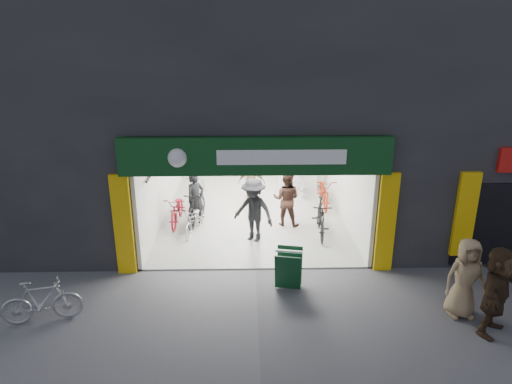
{
  "coord_description": "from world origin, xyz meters",
  "views": [
    {
      "loc": [
        -0.23,
        -10.43,
        5.73
      ],
      "look_at": [
        0.05,
        1.5,
        1.6
      ],
      "focal_mm": 32.0,
      "sensor_mm": 36.0,
      "label": 1
    }
  ],
  "objects_px": {
    "bike_left_front": "(194,220)",
    "pedestrian_near": "(465,278)",
    "bike_right_front": "(321,218)",
    "sandwich_board": "(289,268)",
    "parked_bike": "(41,301)"
  },
  "relations": [
    {
      "from": "bike_right_front",
      "to": "parked_bike",
      "type": "relative_size",
      "value": 1.17
    },
    {
      "from": "bike_right_front",
      "to": "sandwich_board",
      "type": "height_order",
      "value": "bike_right_front"
    },
    {
      "from": "sandwich_board",
      "to": "pedestrian_near",
      "type": "bearing_deg",
      "value": -7.36
    },
    {
      "from": "bike_left_front",
      "to": "bike_right_front",
      "type": "distance_m",
      "value": 3.8
    },
    {
      "from": "bike_right_front",
      "to": "pedestrian_near",
      "type": "xyz_separation_m",
      "value": [
        2.37,
        -4.14,
        0.32
      ]
    },
    {
      "from": "bike_right_front",
      "to": "parked_bike",
      "type": "height_order",
      "value": "bike_right_front"
    },
    {
      "from": "pedestrian_near",
      "to": "sandwich_board",
      "type": "bearing_deg",
      "value": 160.17
    },
    {
      "from": "bike_left_front",
      "to": "bike_right_front",
      "type": "bearing_deg",
      "value": 6.56
    },
    {
      "from": "bike_left_front",
      "to": "pedestrian_near",
      "type": "xyz_separation_m",
      "value": [
        6.16,
        -4.43,
        0.45
      ]
    },
    {
      "from": "bike_left_front",
      "to": "pedestrian_near",
      "type": "height_order",
      "value": "pedestrian_near"
    },
    {
      "from": "bike_right_front",
      "to": "pedestrian_near",
      "type": "height_order",
      "value": "pedestrian_near"
    },
    {
      "from": "bike_left_front",
      "to": "pedestrian_near",
      "type": "bearing_deg",
      "value": -24.78
    },
    {
      "from": "bike_right_front",
      "to": "sandwich_board",
      "type": "bearing_deg",
      "value": -108.21
    },
    {
      "from": "sandwich_board",
      "to": "bike_left_front",
      "type": "bearing_deg",
      "value": 139.84
    },
    {
      "from": "pedestrian_near",
      "to": "sandwich_board",
      "type": "distance_m",
      "value": 3.81
    }
  ]
}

